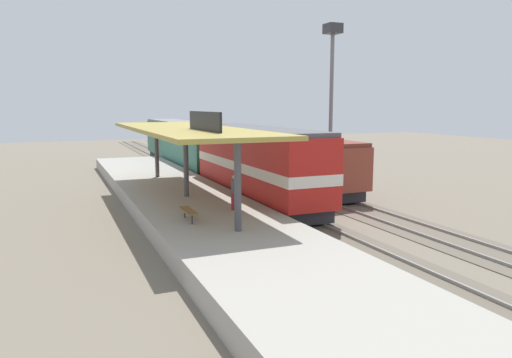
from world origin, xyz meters
TOP-DOWN VIEW (x-y plane):
  - ground_plane at (2.00, 0.00)m, footprint 120.00×120.00m
  - track_near at (0.00, 0.00)m, footprint 3.20×110.00m
  - track_far at (4.60, 0.00)m, footprint 3.20×110.00m
  - platform at (-4.60, 0.00)m, footprint 6.00×44.00m
  - station_canopy at (-4.60, -0.09)m, footprint 5.20×18.00m
  - platform_bench at (-6.00, -5.59)m, footprint 0.44×1.70m
  - locomotive at (0.00, 0.97)m, footprint 2.93×14.43m
  - passenger_carriage_single at (0.00, 18.97)m, footprint 2.90×20.00m
  - freight_car at (4.60, 3.52)m, footprint 2.80×12.00m
  - light_mast at (7.80, 5.28)m, footprint 1.10×1.10m
  - person_waiting at (-3.38, -4.32)m, footprint 0.34×0.34m

SIDE VIEW (x-z plane):
  - ground_plane at x=2.00m, z-range 0.00..0.00m
  - track_near at x=0.00m, z-range -0.05..0.11m
  - track_far at x=4.60m, z-range -0.05..0.11m
  - platform at x=-4.60m, z-range 0.00..0.90m
  - platform_bench at x=-6.00m, z-range 1.09..1.59m
  - person_waiting at x=-3.38m, z-range 1.00..2.71m
  - freight_car at x=4.60m, z-range 0.20..3.74m
  - passenger_carriage_single at x=0.00m, z-range 0.19..4.43m
  - locomotive at x=0.00m, z-range 0.19..4.63m
  - station_canopy at x=-4.60m, z-range 2.18..6.88m
  - light_mast at x=7.80m, z-range 2.55..14.25m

